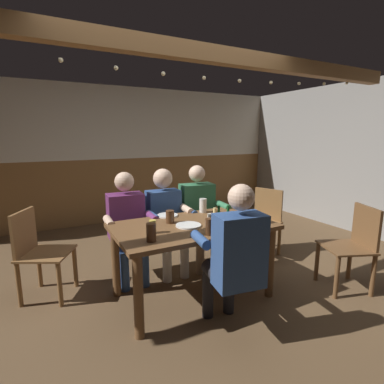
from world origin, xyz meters
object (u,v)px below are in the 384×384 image
object	(u,v)px
person_3	(235,255)
chair_empty_far_end	(38,251)
dining_table	(193,235)
pint_glass_4	(248,220)
person_1	(166,215)
bottle_1	(219,220)
bottle_0	(228,223)
pint_glass_6	(203,205)
person_2	(199,211)
person_0	(127,221)
pint_glass_5	(170,217)
chair_empty_near_right	(263,220)
pint_glass_1	(209,227)
plate_0	(188,225)
table_candle	(215,212)
pint_glass_2	(151,232)
pint_glass_0	(211,220)
chair_empty_near_left	(353,245)
pint_glass_3	(153,227)
plate_1	(167,215)

from	to	relation	value
person_3	chair_empty_far_end	xyz separation A→B (m)	(-1.35, 1.37, -0.20)
dining_table	pint_glass_4	bearing A→B (deg)	-35.43
person_1	bottle_1	xyz separation A→B (m)	(0.15, -0.89, 0.15)
bottle_0	pint_glass_6	bearing A→B (deg)	77.12
person_2	person_0	bearing A→B (deg)	5.14
dining_table	chair_empty_far_end	world-z (taller)	chair_empty_far_end
person_3	pint_glass_5	xyz separation A→B (m)	(-0.19, 0.80, 0.13)
chair_empty_near_right	pint_glass_1	xyz separation A→B (m)	(-1.37, -0.86, 0.34)
plate_0	pint_glass_1	size ratio (longest dim) A/B	1.65
table_candle	bottle_0	xyz separation A→B (m)	(-0.21, -0.55, 0.05)
dining_table	pint_glass_6	world-z (taller)	pint_glass_6
pint_glass_5	pint_glass_6	distance (m)	0.53
pint_glass_2	pint_glass_6	xyz separation A→B (m)	(0.83, 0.60, 0.00)
person_2	pint_glass_0	world-z (taller)	person_2
table_candle	bottle_1	xyz separation A→B (m)	(-0.21, -0.40, 0.04)
bottle_1	pint_glass_2	distance (m)	0.67
person_2	pint_glass_5	size ratio (longest dim) A/B	9.78
pint_glass_0	pint_glass_2	xyz separation A→B (m)	(-0.64, -0.13, 0.02)
chair_empty_near_left	dining_table	bearing A→B (deg)	90.00
person_2	chair_empty_near_right	world-z (taller)	person_2
person_0	bottle_1	xyz separation A→B (m)	(0.60, -0.90, 0.16)
chair_empty_near_right	pint_glass_4	world-z (taller)	chair_empty_near_right
pint_glass_5	pint_glass_1	bearing A→B (deg)	-71.84
dining_table	pint_glass_0	bearing A→B (deg)	-45.82
pint_glass_1	pint_glass_2	distance (m)	0.50
person_0	pint_glass_3	bearing A→B (deg)	95.19
plate_0	person_3	bearing A→B (deg)	-82.86
pint_glass_1	pint_glass_5	size ratio (longest dim) A/B	1.16
plate_1	pint_glass_0	bearing A→B (deg)	-65.90
bottle_1	pint_glass_4	bearing A→B (deg)	-15.14
person_2	person_3	xyz separation A→B (m)	(-0.43, -1.34, 0.00)
pint_glass_5	chair_empty_near_left	bearing A→B (deg)	-24.02
dining_table	pint_glass_3	bearing A→B (deg)	-170.70
plate_0	pint_glass_4	world-z (taller)	pint_glass_4
plate_0	pint_glass_3	distance (m)	0.37
pint_glass_1	pint_glass_6	bearing A→B (deg)	64.16
pint_glass_1	bottle_1	bearing A→B (deg)	34.40
person_2	table_candle	bearing A→B (deg)	85.55
person_3	pint_glass_5	distance (m)	0.83
person_2	plate_1	distance (m)	0.62
person_3	chair_empty_near_left	bearing A→B (deg)	9.78
table_candle	pint_glass_3	world-z (taller)	pint_glass_3
dining_table	chair_empty_near_right	bearing A→B (deg)	20.91
person_3	bottle_0	xyz separation A→B (m)	(0.13, 0.29, 0.16)
dining_table	pint_glass_1	world-z (taller)	pint_glass_1
plate_1	chair_empty_near_right	bearing A→B (deg)	5.35
person_1	chair_empty_near_left	world-z (taller)	person_1
pint_glass_0	pint_glass_2	distance (m)	0.66
person_0	bottle_0	world-z (taller)	person_0
chair_empty_near_right	pint_glass_3	xyz separation A→B (m)	(-1.78, -0.58, 0.33)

